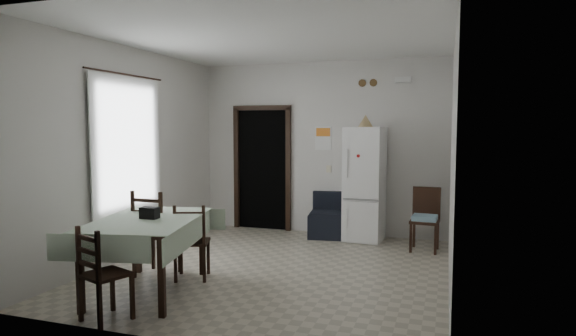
# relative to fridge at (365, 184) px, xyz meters

# --- Properties ---
(ground) EXTENTS (4.50, 4.50, 0.00)m
(ground) POSITION_rel_fridge_xyz_m (-0.81, -1.93, -0.90)
(ground) COLOR #A89E89
(ground) RESTS_ON ground
(ceiling) EXTENTS (4.20, 4.50, 0.02)m
(ceiling) POSITION_rel_fridge_xyz_m (-0.81, -1.93, 2.00)
(ceiling) COLOR white
(ceiling) RESTS_ON ground
(wall_back) EXTENTS (4.20, 0.02, 2.90)m
(wall_back) POSITION_rel_fridge_xyz_m (-0.81, 0.32, 0.55)
(wall_back) COLOR silver
(wall_back) RESTS_ON ground
(wall_front) EXTENTS (4.20, 0.02, 2.90)m
(wall_front) POSITION_rel_fridge_xyz_m (-0.81, -4.18, 0.55)
(wall_front) COLOR silver
(wall_front) RESTS_ON ground
(wall_left) EXTENTS (0.02, 4.50, 2.90)m
(wall_left) POSITION_rel_fridge_xyz_m (-2.91, -1.93, 0.55)
(wall_left) COLOR silver
(wall_left) RESTS_ON ground
(wall_right) EXTENTS (0.02, 4.50, 2.90)m
(wall_right) POSITION_rel_fridge_xyz_m (1.29, -1.93, 0.55)
(wall_right) COLOR silver
(wall_right) RESTS_ON ground
(doorway) EXTENTS (1.06, 0.52, 2.22)m
(doorway) POSITION_rel_fridge_xyz_m (-1.86, 0.52, 0.16)
(doorway) COLOR black
(doorway) RESTS_ON ground
(window_recess) EXTENTS (0.10, 1.20, 1.60)m
(window_recess) POSITION_rel_fridge_xyz_m (-2.96, -2.13, 0.65)
(window_recess) COLOR silver
(window_recess) RESTS_ON ground
(curtain) EXTENTS (0.02, 1.45, 1.85)m
(curtain) POSITION_rel_fridge_xyz_m (-2.85, -2.13, 0.65)
(curtain) COLOR white
(curtain) RESTS_ON ground
(curtain_rod) EXTENTS (0.02, 1.60, 0.02)m
(curtain_rod) POSITION_rel_fridge_xyz_m (-2.84, -2.13, 1.60)
(curtain_rod) COLOR black
(curtain_rod) RESTS_ON ground
(calendar) EXTENTS (0.28, 0.02, 0.40)m
(calendar) POSITION_rel_fridge_xyz_m (-0.76, 0.31, 0.72)
(calendar) COLOR white
(calendar) RESTS_ON ground
(calendar_image) EXTENTS (0.24, 0.01, 0.14)m
(calendar_image) POSITION_rel_fridge_xyz_m (-0.76, 0.30, 0.82)
(calendar_image) COLOR orange
(calendar_image) RESTS_ON ground
(light_switch) EXTENTS (0.08, 0.02, 0.12)m
(light_switch) POSITION_rel_fridge_xyz_m (-0.66, 0.31, 0.20)
(light_switch) COLOR beige
(light_switch) RESTS_ON ground
(vent_left) EXTENTS (0.12, 0.03, 0.12)m
(vent_left) POSITION_rel_fridge_xyz_m (-0.11, 0.30, 1.62)
(vent_left) COLOR brown
(vent_left) RESTS_ON ground
(vent_right) EXTENTS (0.12, 0.03, 0.12)m
(vent_right) POSITION_rel_fridge_xyz_m (0.07, 0.30, 1.62)
(vent_right) COLOR brown
(vent_right) RESTS_ON ground
(emergency_light) EXTENTS (0.25, 0.07, 0.09)m
(emergency_light) POSITION_rel_fridge_xyz_m (0.54, 0.28, 1.65)
(emergency_light) COLOR white
(emergency_light) RESTS_ON ground
(fridge) EXTENTS (0.63, 0.63, 1.81)m
(fridge) POSITION_rel_fridge_xyz_m (0.00, 0.00, 0.00)
(fridge) COLOR white
(fridge) RESTS_ON ground
(tan_cone) EXTENTS (0.25, 0.25, 0.19)m
(tan_cone) POSITION_rel_fridge_xyz_m (0.01, -0.03, 1.00)
(tan_cone) COLOR tan
(tan_cone) RESTS_ON fridge
(navy_seat) EXTENTS (0.68, 0.66, 0.73)m
(navy_seat) POSITION_rel_fridge_xyz_m (-0.59, 0.00, -0.54)
(navy_seat) COLOR black
(navy_seat) RESTS_ON ground
(corner_chair) EXTENTS (0.42, 0.42, 0.92)m
(corner_chair) POSITION_rel_fridge_xyz_m (0.95, -0.42, -0.44)
(corner_chair) COLOR black
(corner_chair) RESTS_ON ground
(dining_table) EXTENTS (1.33, 1.74, 0.81)m
(dining_table) POSITION_rel_fridge_xyz_m (-1.83, -3.19, -0.50)
(dining_table) COLOR #ABC0A4
(dining_table) RESTS_ON ground
(black_bag) EXTENTS (0.20, 0.12, 0.13)m
(black_bag) POSITION_rel_fridge_xyz_m (-1.82, -3.17, -0.03)
(black_bag) COLOR black
(black_bag) RESTS_ON dining_table
(dining_chair_far_left) EXTENTS (0.46, 0.46, 1.05)m
(dining_chair_far_left) POSITION_rel_fridge_xyz_m (-2.09, -2.63, -0.38)
(dining_chair_far_left) COLOR black
(dining_chair_far_left) RESTS_ON ground
(dining_chair_far_right) EXTENTS (0.49, 0.49, 0.90)m
(dining_chair_far_right) POSITION_rel_fridge_xyz_m (-1.62, -2.61, -0.45)
(dining_chair_far_right) COLOR black
(dining_chair_far_right) RESTS_ON ground
(dining_chair_near_head) EXTENTS (0.49, 0.49, 0.90)m
(dining_chair_near_head) POSITION_rel_fridge_xyz_m (-1.75, -3.98, -0.45)
(dining_chair_near_head) COLOR black
(dining_chair_near_head) RESTS_ON ground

